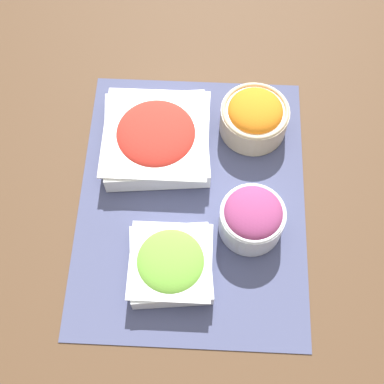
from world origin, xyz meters
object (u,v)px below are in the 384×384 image
Objects in this scene: tomato_bowl at (156,137)px; onion_bowl at (252,218)px; lettuce_bowl at (171,264)px; carrot_bowl at (254,116)px.

tomato_bowl is 0.24m from onion_bowl.
tomato_bowl is 1.41× the size of lettuce_bowl.
onion_bowl is at bearing -1.43° from carrot_bowl.
lettuce_bowl is (0.08, -0.14, -0.02)m from onion_bowl.
tomato_bowl is 1.86× the size of onion_bowl.
tomato_bowl is at bearing -75.33° from carrot_bowl.
lettuce_bowl is (0.25, 0.04, -0.00)m from tomato_bowl.
onion_bowl is at bearing 121.63° from lettuce_bowl.
onion_bowl is 0.87× the size of carrot_bowl.
tomato_bowl is 0.19m from carrot_bowl.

